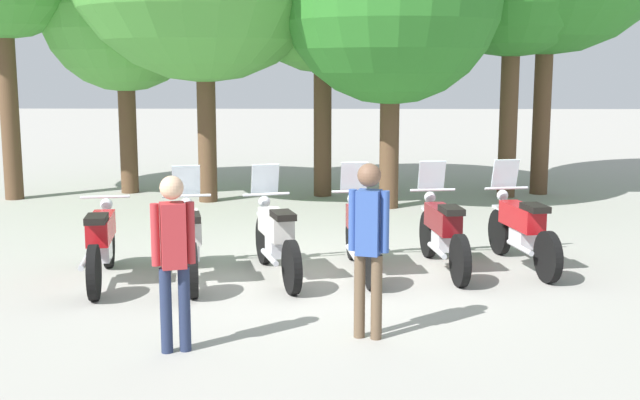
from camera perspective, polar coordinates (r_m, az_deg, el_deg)
ground_plane at (r=10.35m, az=-0.05°, el=-5.38°), size 80.00×80.00×0.00m
motorcycle_0 at (r=10.35m, az=-15.06°, el=-2.83°), size 0.63×2.18×0.99m
motorcycle_1 at (r=10.22m, az=-9.14°, el=-2.70°), size 0.71×2.16×1.37m
motorcycle_2 at (r=10.25m, az=-3.12°, el=-2.57°), size 0.84×2.12×1.37m
motorcycle_3 at (r=10.46m, az=2.86°, el=-2.32°), size 0.62×2.19×1.37m
motorcycle_4 at (r=10.70m, az=8.55°, el=-2.15°), size 0.62×2.18×1.37m
motorcycle_5 at (r=11.07m, az=13.90°, el=-1.93°), size 0.67×2.17×1.37m
person_0 at (r=7.84m, az=3.42°, el=-2.59°), size 0.41×0.28×1.72m
person_1 at (r=7.59m, az=-10.21°, el=-3.50°), size 0.41×0.27×1.66m
tree_1 at (r=17.39m, az=-13.60°, el=12.82°), size 3.35×3.35×5.45m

